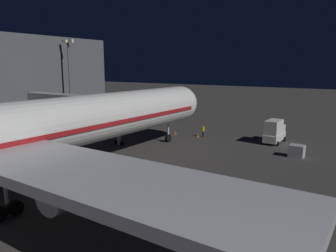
{
  "coord_description": "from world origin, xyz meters",
  "views": [
    {
      "loc": [
        -27.58,
        25.57,
        11.53
      ],
      "look_at": [
        -3.0,
        -10.87,
        3.5
      ],
      "focal_mm": 34.9,
      "sensor_mm": 36.0,
      "label": 1
    }
  ],
  "objects_px": {
    "ground_crew_marshaller_fwd": "(203,131)",
    "catering_truck": "(275,131)",
    "jet_bridge": "(84,104)",
    "traffic_cone_nose_starboard": "(175,133)",
    "baggage_container_mid_row": "(297,151)",
    "apron_floodlight_mast": "(70,75)",
    "traffic_cone_nose_port": "(198,136)"
  },
  "relations": [
    {
      "from": "catering_truck",
      "to": "baggage_container_mid_row",
      "type": "distance_m",
      "value": 8.11
    },
    {
      "from": "baggage_container_mid_row",
      "to": "ground_crew_marshaller_fwd",
      "type": "height_order",
      "value": "ground_crew_marshaller_fwd"
    },
    {
      "from": "apron_floodlight_mast",
      "to": "ground_crew_marshaller_fwd",
      "type": "xyz_separation_m",
      "value": [
        -28.19,
        -3.86,
        -8.75
      ]
    },
    {
      "from": "catering_truck",
      "to": "ground_crew_marshaller_fwd",
      "type": "height_order",
      "value": "catering_truck"
    },
    {
      "from": "jet_bridge",
      "to": "baggage_container_mid_row",
      "type": "relative_size",
      "value": 12.61
    },
    {
      "from": "baggage_container_mid_row",
      "to": "traffic_cone_nose_port",
      "type": "xyz_separation_m",
      "value": [
        16.35,
        -3.35,
        -0.52
      ]
    },
    {
      "from": "jet_bridge",
      "to": "apron_floodlight_mast",
      "type": "height_order",
      "value": "apron_floodlight_mast"
    },
    {
      "from": "ground_crew_marshaller_fwd",
      "to": "traffic_cone_nose_starboard",
      "type": "distance_m",
      "value": 5.03
    },
    {
      "from": "jet_bridge",
      "to": "ground_crew_marshaller_fwd",
      "type": "xyz_separation_m",
      "value": [
        -15.07,
        -12.08,
        -4.66
      ]
    },
    {
      "from": "traffic_cone_nose_port",
      "to": "catering_truck",
      "type": "bearing_deg",
      "value": -164.88
    },
    {
      "from": "jet_bridge",
      "to": "traffic_cone_nose_port",
      "type": "xyz_separation_m",
      "value": [
        -14.59,
        -11.12,
        -5.42
      ]
    },
    {
      "from": "jet_bridge",
      "to": "catering_truck",
      "type": "bearing_deg",
      "value": -151.42
    },
    {
      "from": "jet_bridge",
      "to": "traffic_cone_nose_starboard",
      "type": "relative_size",
      "value": 42.2
    },
    {
      "from": "baggage_container_mid_row",
      "to": "catering_truck",
      "type": "bearing_deg",
      "value": -53.63
    },
    {
      "from": "baggage_container_mid_row",
      "to": "traffic_cone_nose_starboard",
      "type": "distance_m",
      "value": 21.02
    },
    {
      "from": "catering_truck",
      "to": "ground_crew_marshaller_fwd",
      "type": "bearing_deg",
      "value": 11.11
    },
    {
      "from": "traffic_cone_nose_port",
      "to": "jet_bridge",
      "type": "bearing_deg",
      "value": 37.33
    },
    {
      "from": "traffic_cone_nose_starboard",
      "to": "apron_floodlight_mast",
      "type": "bearing_deg",
      "value": 7.1
    },
    {
      "from": "jet_bridge",
      "to": "traffic_cone_nose_port",
      "type": "bearing_deg",
      "value": -142.67
    },
    {
      "from": "apron_floodlight_mast",
      "to": "ground_crew_marshaller_fwd",
      "type": "relative_size",
      "value": 8.98
    },
    {
      "from": "catering_truck",
      "to": "ground_crew_marshaller_fwd",
      "type": "distance_m",
      "value": 11.33
    },
    {
      "from": "baggage_container_mid_row",
      "to": "ground_crew_marshaller_fwd",
      "type": "relative_size",
      "value": 0.99
    },
    {
      "from": "ground_crew_marshaller_fwd",
      "to": "traffic_cone_nose_starboard",
      "type": "relative_size",
      "value": 3.38
    },
    {
      "from": "catering_truck",
      "to": "baggage_container_mid_row",
      "type": "relative_size",
      "value": 2.91
    },
    {
      "from": "catering_truck",
      "to": "traffic_cone_nose_starboard",
      "type": "distance_m",
      "value": 16.35
    },
    {
      "from": "apron_floodlight_mast",
      "to": "traffic_cone_nose_starboard",
      "type": "relative_size",
      "value": 30.4
    },
    {
      "from": "catering_truck",
      "to": "baggage_container_mid_row",
      "type": "xyz_separation_m",
      "value": [
        -4.77,
        6.47,
        -1.02
      ]
    },
    {
      "from": "apron_floodlight_mast",
      "to": "catering_truck",
      "type": "xyz_separation_m",
      "value": [
        -39.28,
        -6.03,
        -7.97
      ]
    },
    {
      "from": "traffic_cone_nose_port",
      "to": "traffic_cone_nose_starboard",
      "type": "height_order",
      "value": "same"
    },
    {
      "from": "ground_crew_marshaller_fwd",
      "to": "catering_truck",
      "type": "bearing_deg",
      "value": -168.89
    },
    {
      "from": "apron_floodlight_mast",
      "to": "ground_crew_marshaller_fwd",
      "type": "bearing_deg",
      "value": -172.21
    },
    {
      "from": "baggage_container_mid_row",
      "to": "ground_crew_marshaller_fwd",
      "type": "xyz_separation_m",
      "value": [
        15.86,
        -4.3,
        0.24
      ]
    }
  ]
}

